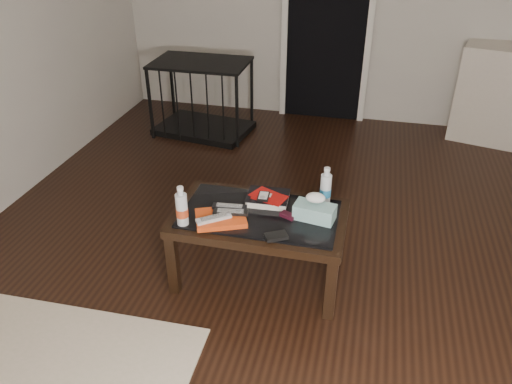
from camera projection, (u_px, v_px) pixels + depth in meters
The scene contains 16 objects.
ground at pixel (334, 259), 3.28m from camera, with size 5.00×5.00×0.00m, color black.
doorway at pixel (327, 18), 4.90m from camera, with size 0.90×0.08×2.07m.
coffee_table at pixel (260, 222), 2.94m from camera, with size 1.00×0.60×0.46m.
pet_crate at pixel (203, 109), 4.95m from camera, with size 0.98×0.73×0.71m.
magazines at pixel (221, 218), 2.83m from camera, with size 0.28×0.21×0.03m, color #D54114.
remote_silver at pixel (214, 218), 2.78m from camera, with size 0.20×0.05×0.02m, color silver.
remote_black_front at pixel (230, 212), 2.84m from camera, with size 0.20×0.05×0.02m, color black.
remote_black_back at pixel (229, 207), 2.89m from camera, with size 0.20×0.05×0.02m, color black.
textbook at pixel (268, 198), 3.00m from camera, with size 0.25×0.20×0.05m, color black.
dvd_mailers at pixel (267, 195), 2.98m from camera, with size 0.19×0.14×0.01m, color #AA0D0B.
ipod at pixel (264, 196), 2.95m from camera, with size 0.06×0.10×0.02m, color black.
flip_phone at pixel (288, 215), 2.86m from camera, with size 0.09×0.05×0.02m, color black.
wallet at pixel (276, 236), 2.69m from camera, with size 0.12×0.07×0.02m, color black.
water_bottle_left at pixel (182, 206), 2.75m from camera, with size 0.07×0.07×0.24m, color silver.
water_bottle_right at pixel (326, 186), 2.94m from camera, with size 0.07×0.07×0.24m, color silver.
tissue_box at pixel (315, 212), 2.83m from camera, with size 0.23×0.12×0.09m, color teal.
Camera 1 is at (0.11, -2.65, 2.05)m, focal length 35.00 mm.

